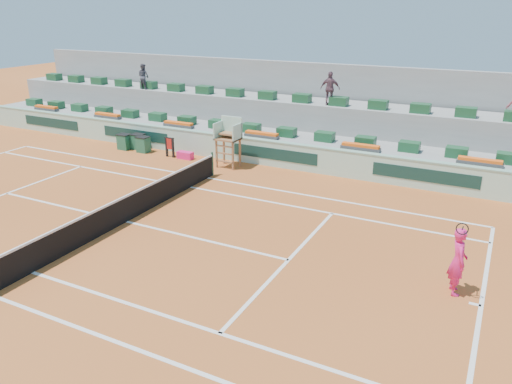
% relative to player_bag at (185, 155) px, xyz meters
% --- Properties ---
extents(ground, '(90.00, 90.00, 0.00)m').
position_rel_player_bag_xyz_m(ground, '(2.63, -7.54, -0.19)').
color(ground, '#A54F20').
rests_on(ground, ground).
extents(seating_tier_lower, '(36.00, 4.00, 1.20)m').
position_rel_player_bag_xyz_m(seating_tier_lower, '(2.63, 3.16, 0.41)').
color(seating_tier_lower, '#979795').
rests_on(seating_tier_lower, ground).
extents(seating_tier_upper, '(36.00, 2.40, 2.60)m').
position_rel_player_bag_xyz_m(seating_tier_upper, '(2.63, 4.76, 1.11)').
color(seating_tier_upper, '#979795').
rests_on(seating_tier_upper, ground).
extents(stadium_back_wall, '(36.00, 0.40, 4.40)m').
position_rel_player_bag_xyz_m(stadium_back_wall, '(2.63, 6.36, 2.01)').
color(stadium_back_wall, '#979795').
rests_on(stadium_back_wall, ground).
extents(player_bag, '(0.83, 0.37, 0.37)m').
position_rel_player_bag_xyz_m(player_bag, '(0.00, 0.00, 0.00)').
color(player_bag, '#F31F74').
rests_on(player_bag, ground).
extents(spectator_left, '(0.79, 0.65, 1.49)m').
position_rel_player_bag_xyz_m(spectator_left, '(-5.55, 3.94, 3.16)').
color(spectator_left, '#454550').
rests_on(spectator_left, seating_tier_upper).
extents(spectator_mid, '(1.03, 0.53, 1.68)m').
position_rel_player_bag_xyz_m(spectator_mid, '(6.18, 4.03, 3.25)').
color(spectator_mid, '#6A4653').
rests_on(spectator_mid, seating_tier_upper).
extents(court_lines, '(23.89, 11.09, 0.01)m').
position_rel_player_bag_xyz_m(court_lines, '(2.63, -7.54, -0.18)').
color(court_lines, white).
rests_on(court_lines, ground).
extents(tennis_net, '(0.10, 11.97, 1.10)m').
position_rel_player_bag_xyz_m(tennis_net, '(2.63, -7.54, 0.34)').
color(tennis_net, black).
rests_on(tennis_net, ground).
extents(advertising_hoarding, '(36.00, 0.34, 1.26)m').
position_rel_player_bag_xyz_m(advertising_hoarding, '(2.65, 0.95, 0.45)').
color(advertising_hoarding, '#AAD7C0').
rests_on(advertising_hoarding, ground).
extents(umpire_chair, '(1.10, 0.90, 2.40)m').
position_rel_player_bag_xyz_m(umpire_chair, '(2.63, -0.05, 1.36)').
color(umpire_chair, brown).
rests_on(umpire_chair, ground).
extents(seat_row_lower, '(32.90, 0.60, 0.44)m').
position_rel_player_bag_xyz_m(seat_row_lower, '(2.63, 2.26, 1.23)').
color(seat_row_lower, '#194B29').
rests_on(seat_row_lower, seating_tier_lower).
extents(seat_row_upper, '(32.90, 0.60, 0.44)m').
position_rel_player_bag_xyz_m(seat_row_upper, '(2.63, 4.16, 2.63)').
color(seat_row_upper, '#194B29').
rests_on(seat_row_upper, seating_tier_upper).
extents(flower_planters, '(26.80, 0.36, 0.28)m').
position_rel_player_bag_xyz_m(flower_planters, '(1.13, 1.46, 1.15)').
color(flower_planters, '#474747').
rests_on(flower_planters, seating_tier_lower).
extents(drink_cooler_a, '(0.64, 0.56, 0.84)m').
position_rel_player_bag_xyz_m(drink_cooler_a, '(-2.69, 0.02, 0.24)').
color(drink_cooler_a, '#1B533A').
rests_on(drink_cooler_a, ground).
extents(drink_cooler_b, '(0.67, 0.58, 0.84)m').
position_rel_player_bag_xyz_m(drink_cooler_b, '(-3.31, 0.37, 0.24)').
color(drink_cooler_b, '#1B533A').
rests_on(drink_cooler_b, ground).
extents(drink_cooler_c, '(0.67, 0.58, 0.84)m').
position_rel_player_bag_xyz_m(drink_cooler_c, '(-3.97, 0.00, 0.24)').
color(drink_cooler_c, '#1B533A').
rests_on(drink_cooler_c, ground).
extents(towel_rack, '(0.57, 0.09, 1.03)m').
position_rel_player_bag_xyz_m(towel_rack, '(-0.88, -0.09, 0.42)').
color(towel_rack, black).
rests_on(towel_rack, ground).
extents(tennis_player, '(0.66, 0.97, 2.28)m').
position_rel_player_bag_xyz_m(tennis_player, '(13.78, -7.17, 0.78)').
color(tennis_player, '#F31F74').
rests_on(tennis_player, ground).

